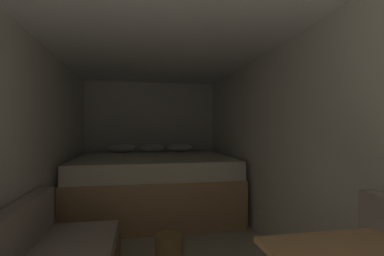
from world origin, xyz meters
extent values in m
cube|color=silver|center=(0.00, 4.90, 1.03)|extent=(2.41, 0.05, 2.07)
cube|color=silver|center=(-1.18, 2.18, 1.03)|extent=(0.05, 5.38, 2.07)
cube|color=silver|center=(1.18, 2.18, 1.03)|extent=(0.05, 5.38, 2.07)
cube|color=white|center=(0.00, 2.18, 2.09)|extent=(2.41, 5.38, 0.05)
cube|color=tan|center=(0.00, 3.90, 0.30)|extent=(2.19, 1.86, 0.60)
cube|color=beige|center=(0.00, 3.90, 0.71)|extent=(2.15, 1.82, 0.23)
ellipsoid|color=white|center=(-0.49, 4.62, 0.90)|extent=(0.44, 0.30, 0.15)
ellipsoid|color=white|center=(0.49, 4.62, 0.90)|extent=(0.44, 0.30, 0.15)
ellipsoid|color=white|center=(0.00, 4.62, 0.90)|extent=(0.44, 0.30, 0.15)
cylinder|color=olive|center=(0.08, 2.49, 0.10)|extent=(0.27, 0.27, 0.19)
camera|label=1|loc=(-0.21, -0.25, 1.23)|focal=26.17mm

